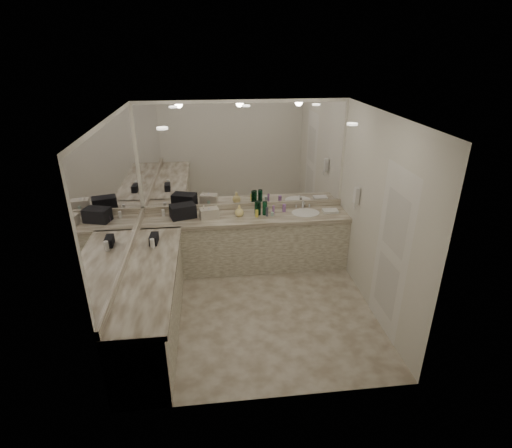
{
  "coord_description": "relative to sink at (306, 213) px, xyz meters",
  "views": [
    {
      "loc": [
        -0.5,
        -4.47,
        3.32
      ],
      "look_at": [
        0.07,
        0.4,
        1.11
      ],
      "focal_mm": 28.0,
      "sensor_mm": 36.0,
      "label": 1
    }
  ],
  "objects": [
    {
      "name": "mirror_back",
      "position": [
        -0.95,
        0.29,
        0.88
      ],
      "size": [
        3.12,
        0.01,
        1.55
      ],
      "primitive_type": "cube",
      "color": "white",
      "rests_on": "wall_back"
    },
    {
      "name": "amenity_bottle_8",
      "position": [
        -0.62,
        -0.06,
        0.08
      ],
      "size": [
        0.04,
        0.04,
        0.15
      ],
      "primitive_type": "cylinder",
      "color": "#3F3F4C",
      "rests_on": "vanity_back_top"
    },
    {
      "name": "ceiling",
      "position": [
        -0.95,
        -1.2,
        1.71
      ],
      "size": [
        3.2,
        3.2,
        0.0
      ],
      "primitive_type": "plane",
      "color": "white",
      "rests_on": "floor"
    },
    {
      "name": "backsplash_back",
      "position": [
        -0.95,
        0.28,
        0.05
      ],
      "size": [
        3.2,
        0.04,
        0.1
      ],
      "primitive_type": "cube",
      "color": "beige",
      "rests_on": "vanity_back_top"
    },
    {
      "name": "amenity_bottle_0",
      "position": [
        -1.86,
        0.09,
        0.06
      ],
      "size": [
        0.05,
        0.05,
        0.11
      ],
      "primitive_type": "cylinder",
      "color": "#F2D84C",
      "rests_on": "vanity_back_top"
    },
    {
      "name": "amenity_bottle_1",
      "position": [
        -0.51,
        0.02,
        0.08
      ],
      "size": [
        0.04,
        0.04,
        0.14
      ],
      "primitive_type": "cylinder",
      "color": "#9966B2",
      "rests_on": "vanity_back_top"
    },
    {
      "name": "green_bottle_2",
      "position": [
        -0.65,
        0.01,
        0.11
      ],
      "size": [
        0.07,
        0.07,
        0.21
      ],
      "primitive_type": "cylinder",
      "color": "#105431",
      "rests_on": "vanity_back_top"
    },
    {
      "name": "soap_bottle_c",
      "position": [
        -1.05,
        -0.01,
        0.1
      ],
      "size": [
        0.19,
        0.19,
        0.18
      ],
      "primitive_type": "imported",
      "rotation": [
        0.0,
        0.0,
        -0.42
      ],
      "color": "#FEE98F",
      "rests_on": "vanity_back_top"
    },
    {
      "name": "amenity_bottle_3",
      "position": [
        -0.78,
        -0.07,
        0.06
      ],
      "size": [
        0.05,
        0.05,
        0.11
      ],
      "primitive_type": "cylinder",
      "color": "#F2D84C",
      "rests_on": "vanity_back_top"
    },
    {
      "name": "amenity_bottle_5",
      "position": [
        -0.33,
        0.09,
        0.07
      ],
      "size": [
        0.06,
        0.06,
        0.12
      ],
      "primitive_type": "cylinder",
      "color": "#9966B2",
      "rests_on": "vanity_back_top"
    },
    {
      "name": "vanity_back_top",
      "position": [
        -0.95,
        -0.01,
        -0.03
      ],
      "size": [
        3.2,
        0.64,
        0.06
      ],
      "primitive_type": "cube",
      "color": "beige",
      "rests_on": "vanity_back_base"
    },
    {
      "name": "sink",
      "position": [
        0.0,
        0.0,
        0.0
      ],
      "size": [
        0.44,
        0.44,
        0.03
      ],
      "primitive_type": "cylinder",
      "color": "white",
      "rests_on": "vanity_back_top"
    },
    {
      "name": "wall_left",
      "position": [
        -2.55,
        -1.2,
        0.41
      ],
      "size": [
        0.02,
        3.0,
        2.6
      ],
      "primitive_type": "cube",
      "color": "silver",
      "rests_on": "floor"
    },
    {
      "name": "black_bag_spill",
      "position": [
        -2.25,
        -0.78,
        0.06
      ],
      "size": [
        0.11,
        0.22,
        0.12
      ],
      "primitive_type": "cube",
      "rotation": [
        0.0,
        0.0,
        -0.05
      ],
      "color": "black",
      "rests_on": "vanity_left_top"
    },
    {
      "name": "black_toiletry_bag",
      "position": [
        -1.91,
        0.05,
        0.11
      ],
      "size": [
        0.43,
        0.33,
        0.21
      ],
      "primitive_type": "cube",
      "rotation": [
        0.0,
        0.0,
        0.3
      ],
      "color": "black",
      "rests_on": "vanity_back_top"
    },
    {
      "name": "door",
      "position": [
        0.64,
        -1.7,
        0.16
      ],
      "size": [
        0.02,
        0.82,
        2.1
      ],
      "primitive_type": "cube",
      "color": "white",
      "rests_on": "wall_right"
    },
    {
      "name": "vanity_left_top",
      "position": [
        -2.24,
        -1.5,
        -0.03
      ],
      "size": [
        0.64,
        2.42,
        0.06
      ],
      "primitive_type": "cube",
      "color": "beige",
      "rests_on": "vanity_left_base"
    },
    {
      "name": "soap_bottle_a",
      "position": [
        -1.58,
        -0.02,
        0.11
      ],
      "size": [
        0.1,
        0.1,
        0.21
      ],
      "primitive_type": "imported",
      "rotation": [
        0.0,
        0.0,
        -0.27
      ],
      "color": "white",
      "rests_on": "vanity_back_top"
    },
    {
      "name": "vanity_back_base",
      "position": [
        -0.95,
        0.0,
        -0.48
      ],
      "size": [
        3.2,
        0.6,
        0.84
      ],
      "primitive_type": "cube",
      "color": "beige",
      "rests_on": "floor"
    },
    {
      "name": "vanity_left_base",
      "position": [
        -2.25,
        -1.5,
        -0.48
      ],
      "size": [
        0.6,
        2.4,
        0.84
      ],
      "primitive_type": "cube",
      "color": "beige",
      "rests_on": "floor"
    },
    {
      "name": "amenity_bottle_2",
      "position": [
        -1.51,
        0.06,
        0.05
      ],
      "size": [
        0.05,
        0.05,
        0.08
      ],
      "primitive_type": "cylinder",
      "color": "silver",
      "rests_on": "vanity_back_top"
    },
    {
      "name": "amenity_bottle_7",
      "position": [
        -0.54,
        -0.06,
        0.04
      ],
      "size": [
        0.04,
        0.04,
        0.06
      ],
      "primitive_type": "cylinder",
      "color": "silver",
      "rests_on": "vanity_back_top"
    },
    {
      "name": "lotion_left",
      "position": [
        -2.25,
        -0.95,
        0.07
      ],
      "size": [
        0.06,
        0.06,
        0.13
      ],
      "primitive_type": "cylinder",
      "color": "white",
      "rests_on": "vanity_left_top"
    },
    {
      "name": "floor",
      "position": [
        -0.95,
        -1.2,
        -0.9
      ],
      "size": [
        3.2,
        3.2,
        0.0
      ],
      "primitive_type": "plane",
      "color": "#BCB29F",
      "rests_on": "ground"
    },
    {
      "name": "amenity_bottle_6",
      "position": [
        -2.06,
        0.03,
        0.05
      ],
      "size": [
        0.07,
        0.07,
        0.09
      ],
      "primitive_type": "cylinder",
      "color": "#9966B2",
      "rests_on": "vanity_back_top"
    },
    {
      "name": "mirror_left",
      "position": [
        -2.54,
        -1.2,
        0.88
      ],
      "size": [
        0.01,
        2.92,
        1.55
      ],
      "primitive_type": "cube",
      "color": "white",
      "rests_on": "wall_left"
    },
    {
      "name": "cream_cosmetic_case",
      "position": [
        -1.51,
        -0.02,
        0.09
      ],
      "size": [
        0.31,
        0.22,
        0.16
      ],
      "primitive_type": "cube",
      "rotation": [
        0.0,
        0.0,
        0.19
      ],
      "color": "beige",
      "rests_on": "vanity_back_top"
    },
    {
      "name": "wall_phone",
      "position": [
        0.61,
        -0.5,
        0.46
      ],
      "size": [
        0.06,
        0.1,
        0.24
      ],
      "primitive_type": "cube",
      "color": "white",
      "rests_on": "wall_right"
    },
    {
      "name": "wall_right",
      "position": [
        0.65,
        -1.2,
        0.41
      ],
      "size": [
        0.02,
        3.0,
        2.6
      ],
      "primitive_type": "cube",
      "color": "silver",
      "rests_on": "floor"
    },
    {
      "name": "hand_towel",
      "position": [
        0.4,
        -0.02,
        0.02
      ],
      "size": [
        0.23,
        0.16,
        0.04
      ],
      "primitive_type": "cube",
      "rotation": [
        0.0,
        0.0,
        -0.0
      ],
      "color": "white",
      "rests_on": "vanity_back_top"
    },
    {
      "name": "faucet",
      "position": [
        0.0,
        0.21,
        0.07
      ],
      "size": [
        0.24,
        0.16,
        0.14
      ],
      "primitive_type": "cube",
      "color": "silver",
      "rests_on": "vanity_back_top"
    },
    {
      "name": "green_bottle_0",
      "position": [
        -0.74,
        0.02,
        0.11
      ],
      "size": [
        0.07,
        0.07,
        0.21
      ],
      "primitive_type": "cylinder",
      "color": "#105431",
      "rests_on": "vanity_back_top"
    },
    {
      "name": "backsplash_left",
      "position": [
        -2.53,
        -1.2,
        0.05
      ],
      "size": [
        0.04,
        3.0,
        0.1
      ],
      "primitive_type": "cube",
      "color": "beige",
      "rests_on": "vanity_left_top"
    },
    {
      "name": "soap_bottle_b",
      "position": [
        -1.51,
        -0.05,
        0.09
      ],
      "size": [
        0.08,
        0.08,
        0.17
      ],
      "primitive_type": "imported",
      "rotation": [
        0.0,
        0.0,
        0.01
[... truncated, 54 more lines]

